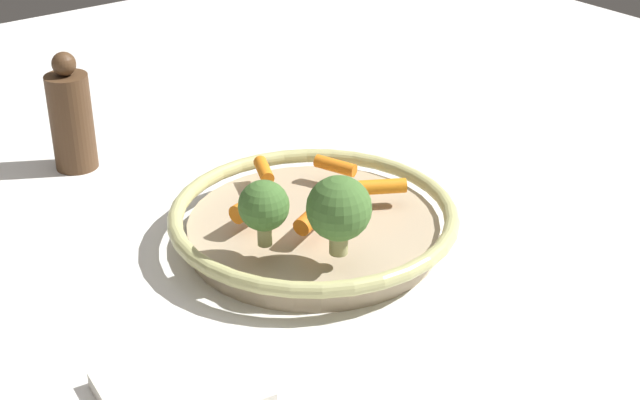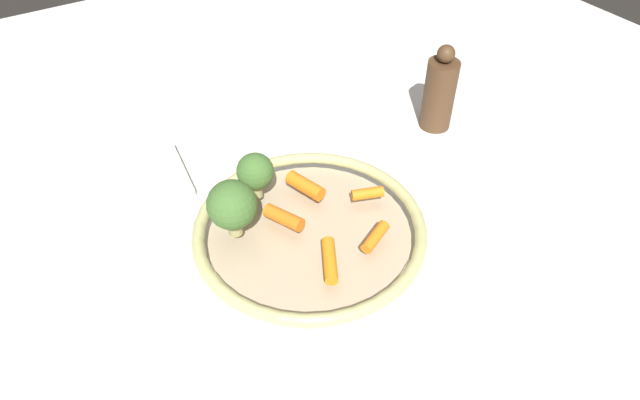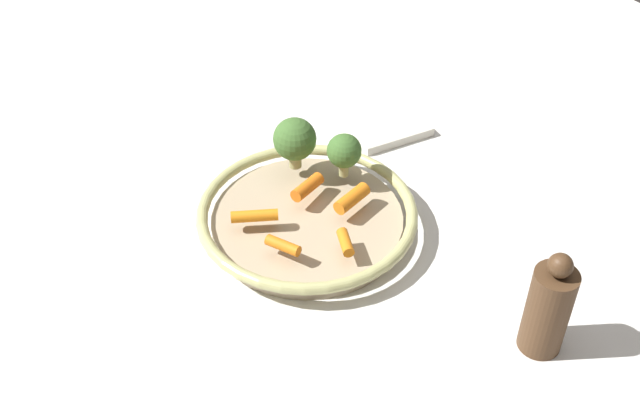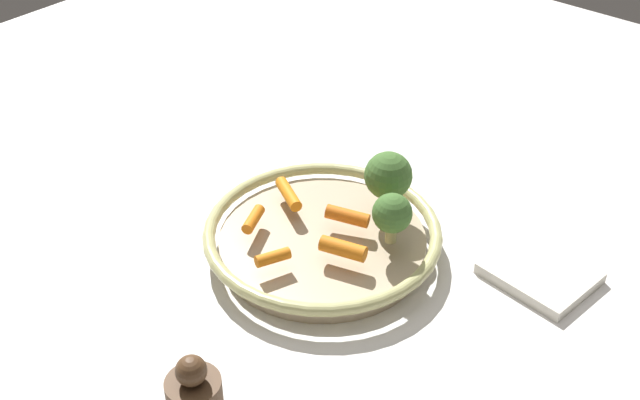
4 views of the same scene
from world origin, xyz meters
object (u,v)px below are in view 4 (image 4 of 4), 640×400
baby_carrot_center (271,256)px  dish_towel (540,273)px  baby_carrot_near_rim (253,219)px  broccoli_floret_large (388,176)px  serving_bowl (322,238)px  baby_carrot_left (343,249)px  broccoli_floret_mid (392,214)px  baby_carrot_back (288,194)px  baby_carrot_right (347,216)px

baby_carrot_center → dish_towel: (0.23, 0.22, -0.04)m
baby_carrot_near_rim → broccoli_floret_large: bearing=53.0°
serving_bowl → baby_carrot_center: 0.09m
baby_carrot_left → baby_carrot_center: size_ratio=1.33×
baby_carrot_near_rim → baby_carrot_center: same height
serving_bowl → baby_carrot_near_rim: 0.09m
baby_carrot_left → broccoli_floret_mid: (0.03, 0.06, 0.03)m
baby_carrot_back → broccoli_floret_mid: 0.15m
baby_carrot_back → baby_carrot_center: bearing=-57.3°
baby_carrot_right → dish_towel: baby_carrot_right is taller
baby_carrot_back → broccoli_floret_mid: (0.15, 0.02, 0.03)m
baby_carrot_center → dish_towel: size_ratio=0.35×
baby_carrot_right → broccoli_floret_large: 0.07m
baby_carrot_near_rim → broccoli_floret_large: broccoli_floret_large is taller
baby_carrot_right → dish_towel: (0.21, 0.10, -0.04)m
dish_towel → broccoli_floret_large: bearing=-166.4°
baby_carrot_left → baby_carrot_center: bearing=-132.3°
baby_carrot_right → serving_bowl: bearing=-123.4°
broccoli_floret_mid → baby_carrot_back: bearing=-174.1°
baby_carrot_center → baby_carrot_back: bearing=122.7°
baby_carrot_left → baby_carrot_back: bearing=161.3°
broccoli_floret_large → baby_carrot_back: bearing=-146.6°
dish_towel → baby_carrot_left: bearing=-138.1°
baby_carrot_back → broccoli_floret_large: size_ratio=0.79×
serving_bowl → baby_carrot_back: 0.08m
broccoli_floret_large → baby_carrot_center: bearing=-102.2°
baby_carrot_center → serving_bowl: bearing=88.0°
baby_carrot_center → baby_carrot_left: bearing=47.7°
baby_carrot_near_rim → broccoli_floret_mid: bearing=29.0°
serving_bowl → dish_towel: 0.26m
baby_carrot_right → baby_carrot_center: size_ratio=1.30×
serving_bowl → baby_carrot_back: bearing=167.4°
broccoli_floret_large → dish_towel: broccoli_floret_large is taller
broccoli_floret_large → dish_towel: (0.19, 0.05, -0.08)m
baby_carrot_center → broccoli_floret_mid: size_ratio=0.64×
serving_bowl → baby_carrot_back: (-0.07, 0.02, 0.03)m
baby_carrot_left → baby_carrot_center: (-0.06, -0.06, -0.00)m
baby_carrot_center → baby_carrot_back: size_ratio=0.68×
broccoli_floret_large → baby_carrot_near_rim: bearing=-127.0°
baby_carrot_right → broccoli_floret_large: bearing=73.8°
baby_carrot_right → baby_carrot_center: 0.12m
broccoli_floret_mid → dish_towel: bearing=33.9°
baby_carrot_left → broccoli_floret_large: broccoli_floret_large is taller
baby_carrot_near_rim → baby_carrot_center: bearing=-30.2°
baby_carrot_right → dish_towel: size_ratio=0.45×
broccoli_floret_mid → baby_carrot_right: bearing=-175.9°
serving_bowl → broccoli_floret_mid: size_ratio=4.51×
baby_carrot_left → broccoli_floret_large: 0.12m
baby_carrot_back → baby_carrot_near_rim: bearing=-88.0°
baby_carrot_right → baby_carrot_near_rim: bearing=-137.8°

